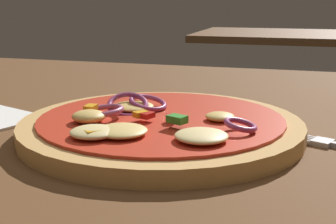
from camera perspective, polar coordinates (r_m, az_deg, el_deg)
The scene contains 3 objects.
dining_table at distance 0.50m, azimuth -0.35°, elevation -3.86°, with size 1.47×0.96×0.03m.
pizza at distance 0.48m, azimuth -0.89°, elevation -1.69°, with size 0.29×0.29×0.04m.
background_table at distance 1.96m, azimuth 15.34°, elevation 8.87°, with size 0.78×0.52×0.03m.
Camera 1 is at (0.14, -0.46, 0.17)m, focal length 50.17 mm.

